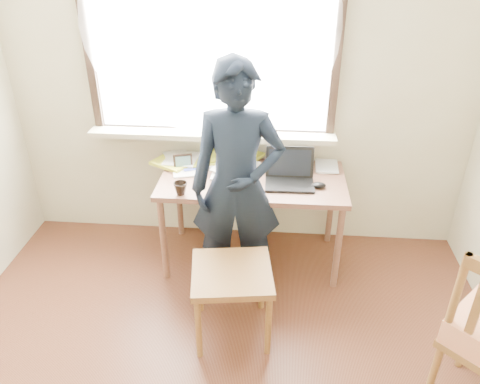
# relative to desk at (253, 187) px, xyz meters

# --- Properties ---
(room_shell) EXTENTS (3.52, 4.02, 2.61)m
(room_shell) POSITION_rel_desk_xyz_m (-0.15, -1.43, 1.00)
(room_shell) COLOR beige
(room_shell) RESTS_ON ground
(desk) EXTENTS (1.33, 0.67, 0.71)m
(desk) POSITION_rel_desk_xyz_m (0.00, 0.00, 0.00)
(desk) COLOR brown
(desk) RESTS_ON ground
(laptop) EXTENTS (0.34, 0.28, 0.23)m
(laptop) POSITION_rel_desk_xyz_m (0.26, -0.03, 0.13)
(laptop) COLOR black
(laptop) RESTS_ON desk
(mug_white) EXTENTS (0.17, 0.17, 0.09)m
(mug_white) POSITION_rel_desk_xyz_m (-0.05, 0.22, 0.12)
(mug_white) COLOR white
(mug_white) RESTS_ON desk
(mug_dark) EXTENTS (0.13, 0.13, 0.09)m
(mug_dark) POSITION_rel_desk_xyz_m (-0.47, -0.27, 0.12)
(mug_dark) COLOR black
(mug_dark) RESTS_ON desk
(mouse) EXTENTS (0.10, 0.07, 0.04)m
(mouse) POSITION_rel_desk_xyz_m (0.47, -0.10, 0.09)
(mouse) COLOR black
(mouse) RESTS_ON desk
(desk_clutter) EXTENTS (0.88, 0.53, 0.05)m
(desk_clutter) POSITION_rel_desk_xyz_m (-0.35, 0.16, 0.10)
(desk_clutter) COLOR maroon
(desk_clutter) RESTS_ON desk
(book_a) EXTENTS (0.33, 0.37, 0.03)m
(book_a) POSITION_rel_desk_xyz_m (-0.40, 0.22, 0.09)
(book_a) COLOR white
(book_a) RESTS_ON desk
(book_b) EXTENTS (0.17, 0.23, 0.02)m
(book_b) POSITION_rel_desk_xyz_m (0.46, 0.22, 0.08)
(book_b) COLOR white
(book_b) RESTS_ON desk
(picture_frame) EXTENTS (0.14, 0.05, 0.11)m
(picture_frame) POSITION_rel_desk_xyz_m (-0.52, 0.10, 0.13)
(picture_frame) COLOR black
(picture_frame) RESTS_ON desk
(work_chair) EXTENTS (0.54, 0.52, 0.49)m
(work_chair) POSITION_rel_desk_xyz_m (-0.08, -0.78, -0.22)
(work_chair) COLOR brown
(work_chair) RESTS_ON ground
(person) EXTENTS (0.62, 0.42, 1.66)m
(person) POSITION_rel_desk_xyz_m (-0.08, -0.33, 0.19)
(person) COLOR black
(person) RESTS_ON ground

